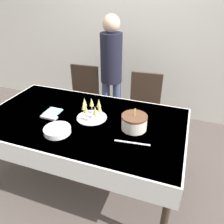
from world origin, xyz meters
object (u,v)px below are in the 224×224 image
(dining_chair_far_right, at_px, (144,107))
(dining_chair_far_left, at_px, (83,97))
(person_standing, at_px, (111,67))
(gift_bag, at_px, (0,138))
(birthday_cake, at_px, (134,122))
(plate_stack_main, at_px, (57,130))
(champagne_tray, at_px, (91,110))

(dining_chair_far_right, bearing_deg, dining_chair_far_left, 179.99)
(person_standing, bearing_deg, gift_bag, -145.88)
(person_standing, bearing_deg, dining_chair_far_left, -165.03)
(dining_chair_far_right, height_order, birthday_cake, birthday_cake)
(dining_chair_far_left, bearing_deg, plate_stack_main, -73.63)
(dining_chair_far_left, distance_m, person_standing, 0.61)
(birthday_cake, height_order, champagne_tray, birthday_cake)
(champagne_tray, bearing_deg, birthday_cake, -5.88)
(plate_stack_main, relative_size, gift_bag, 0.91)
(dining_chair_far_right, distance_m, champagne_tray, 0.96)
(dining_chair_far_right, bearing_deg, birthday_cake, -84.48)
(champagne_tray, bearing_deg, person_standing, 98.02)
(person_standing, bearing_deg, birthday_cake, -59.74)
(dining_chair_far_left, relative_size, person_standing, 0.59)
(gift_bag, bearing_deg, person_standing, 34.12)
(dining_chair_far_right, height_order, champagne_tray, dining_chair_far_right)
(dining_chair_far_right, bearing_deg, plate_stack_main, -114.75)
(plate_stack_main, bearing_deg, dining_chair_far_left, 106.37)
(champagne_tray, relative_size, person_standing, 0.18)
(dining_chair_far_left, bearing_deg, birthday_cake, -42.24)
(dining_chair_far_right, xyz_separation_m, person_standing, (-0.49, 0.10, 0.45))
(dining_chair_far_left, relative_size, birthday_cake, 4.15)
(plate_stack_main, bearing_deg, dining_chair_far_right, 65.25)
(dining_chair_far_left, bearing_deg, person_standing, 14.97)
(champagne_tray, bearing_deg, plate_stack_main, -118.41)
(dining_chair_far_right, distance_m, person_standing, 0.67)
(champagne_tray, distance_m, gift_bag, 1.60)
(dining_chair_far_right, xyz_separation_m, birthday_cake, (0.08, -0.87, 0.32))
(birthday_cake, distance_m, champagne_tray, 0.44)
(birthday_cake, bearing_deg, dining_chair_far_right, 95.52)
(birthday_cake, xyz_separation_m, person_standing, (-0.57, 0.98, 0.14))
(person_standing, bearing_deg, plate_stack_main, -92.24)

